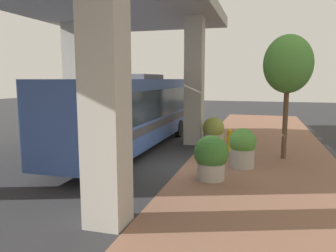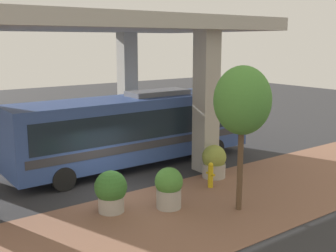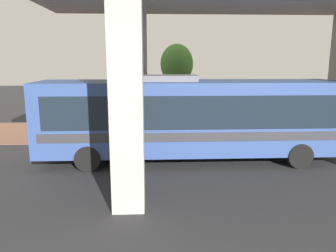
{
  "view_description": "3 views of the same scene",
  "coord_description": "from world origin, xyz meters",
  "px_view_note": "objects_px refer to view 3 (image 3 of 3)",
  "views": [
    {
      "loc": [
        -2.84,
        11.67,
        3.39
      ],
      "look_at": [
        1.61,
        -3.99,
        1.04
      ],
      "focal_mm": 35.0,
      "sensor_mm": 36.0,
      "label": 1
    },
    {
      "loc": [
        -13.9,
        7.69,
        6.01
      ],
      "look_at": [
        0.75,
        -3.04,
        2.31
      ],
      "focal_mm": 45.0,
      "sensor_mm": 36.0,
      "label": 2
    },
    {
      "loc": [
        16.43,
        -4.31,
        4.21
      ],
      "look_at": [
        2.0,
        -3.64,
        1.3
      ],
      "focal_mm": 35.0,
      "sensor_mm": 36.0,
      "label": 3
    }
  ],
  "objects_px": {
    "fire_hydrant": "(166,127)",
    "street_tree_near": "(177,64)",
    "planter_front": "(248,123)",
    "planter_back": "(212,120)",
    "planter_middle": "(148,127)",
    "bus": "(188,115)"
  },
  "relations": [
    {
      "from": "fire_hydrant",
      "to": "street_tree_near",
      "type": "height_order",
      "value": "street_tree_near"
    },
    {
      "from": "bus",
      "to": "fire_hydrant",
      "type": "relative_size",
      "value": 11.36
    },
    {
      "from": "planter_back",
      "to": "bus",
      "type": "bearing_deg",
      "value": -20.43
    },
    {
      "from": "fire_hydrant",
      "to": "planter_front",
      "type": "distance_m",
      "value": 4.56
    },
    {
      "from": "planter_front",
      "to": "planter_back",
      "type": "distance_m",
      "value": 2.08
    },
    {
      "from": "planter_back",
      "to": "planter_middle",
      "type": "bearing_deg",
      "value": -66.12
    },
    {
      "from": "street_tree_near",
      "to": "planter_back",
      "type": "bearing_deg",
      "value": 50.13
    },
    {
      "from": "planter_back",
      "to": "fire_hydrant",
      "type": "bearing_deg",
      "value": -74.77
    },
    {
      "from": "bus",
      "to": "planter_front",
      "type": "bearing_deg",
      "value": 138.43
    },
    {
      "from": "fire_hydrant",
      "to": "street_tree_near",
      "type": "xyz_separation_m",
      "value": [
        -2.36,
        0.74,
        3.41
      ]
    },
    {
      "from": "fire_hydrant",
      "to": "street_tree_near",
      "type": "bearing_deg",
      "value": 162.51
    },
    {
      "from": "fire_hydrant",
      "to": "planter_front",
      "type": "relative_size",
      "value": 0.71
    },
    {
      "from": "planter_middle",
      "to": "street_tree_near",
      "type": "xyz_separation_m",
      "value": [
        -3.26,
        1.75,
        3.23
      ]
    },
    {
      "from": "fire_hydrant",
      "to": "planter_front",
      "type": "bearing_deg",
      "value": 87.57
    },
    {
      "from": "planter_middle",
      "to": "fire_hydrant",
      "type": "bearing_deg",
      "value": 131.86
    },
    {
      "from": "planter_middle",
      "to": "street_tree_near",
      "type": "bearing_deg",
      "value": 151.74
    },
    {
      "from": "bus",
      "to": "planter_front",
      "type": "distance_m",
      "value": 5.86
    },
    {
      "from": "fire_hydrant",
      "to": "planter_back",
      "type": "bearing_deg",
      "value": 105.23
    },
    {
      "from": "planter_front",
      "to": "street_tree_near",
      "type": "height_order",
      "value": "street_tree_near"
    },
    {
      "from": "street_tree_near",
      "to": "planter_front",
      "type": "bearing_deg",
      "value": 56.23
    },
    {
      "from": "planter_front",
      "to": "planter_back",
      "type": "xyz_separation_m",
      "value": [
        -0.92,
        -1.87,
        0.01
      ]
    },
    {
      "from": "bus",
      "to": "planter_back",
      "type": "distance_m",
      "value": 5.69
    }
  ]
}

